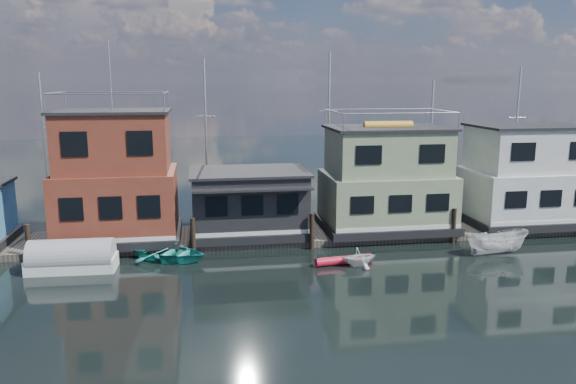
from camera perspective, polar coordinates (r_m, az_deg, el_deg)
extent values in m
plane|color=black|center=(24.91, -0.25, -12.33)|extent=(160.00, 160.00, 0.00)
cube|color=#595147|center=(36.09, -3.15, -4.46)|extent=(48.00, 5.00, 0.40)
cube|color=black|center=(36.16, -16.72, -4.16)|extent=(7.40, 5.90, 0.50)
cube|color=brown|center=(35.67, -16.91, -0.87)|extent=(7.00, 5.50, 3.74)
cube|color=brown|center=(35.12, -17.25, 4.88)|extent=(6.30, 4.95, 3.46)
cube|color=black|center=(34.98, -17.42, 7.82)|extent=(6.65, 5.23, 0.16)
cylinder|color=silver|center=(34.93, -17.62, 11.22)|extent=(0.08, 0.08, 4.00)
cube|color=black|center=(35.92, -3.95, -3.80)|extent=(7.40, 5.40, 0.50)
cube|color=black|center=(35.47, -4.00, -0.76)|extent=(7.00, 5.00, 3.40)
cube|color=black|center=(35.14, -4.04, 2.08)|extent=(7.30, 5.30, 0.16)
cube|color=black|center=(32.50, -3.59, 0.28)|extent=(7.00, 1.20, 0.12)
cube|color=black|center=(37.75, 9.81, -3.20)|extent=(8.40, 5.90, 0.50)
cube|color=gray|center=(37.34, 9.90, -0.51)|extent=(8.00, 5.50, 3.12)
cube|color=gray|center=(36.85, 10.06, 4.06)|extent=(7.20, 4.95, 2.88)
cube|color=black|center=(36.70, 10.14, 6.42)|extent=(7.60, 5.23, 0.16)
cylinder|color=gold|center=(36.69, 10.15, 6.68)|extent=(3.20, 0.56, 0.56)
cube|color=black|center=(42.00, 22.85, -2.46)|extent=(8.40, 5.90, 0.50)
cube|color=silver|center=(41.63, 23.04, -0.04)|extent=(8.00, 5.50, 3.12)
cube|color=silver|center=(41.20, 23.36, 4.06)|extent=(7.20, 4.95, 2.88)
cube|color=black|center=(41.06, 23.53, 6.16)|extent=(7.60, 5.23, 0.16)
cylinder|color=#2D2116|center=(34.34, -24.86, -4.78)|extent=(0.28, 0.28, 2.20)
cylinder|color=#2D2116|center=(32.99, -9.61, -4.50)|extent=(0.28, 0.28, 2.20)
cylinder|color=#2D2116|center=(33.61, 2.43, -4.05)|extent=(0.28, 0.28, 2.20)
cylinder|color=#2D2116|center=(36.42, 16.47, -3.30)|extent=(0.28, 0.28, 2.20)
cylinder|color=silver|center=(42.18, -23.44, 3.91)|extent=(0.16, 0.16, 10.50)
cylinder|color=silver|center=(42.03, -23.61, 6.04)|extent=(1.40, 0.06, 0.06)
cylinder|color=silver|center=(40.79, -8.32, 5.21)|extent=(0.16, 0.16, 11.50)
cylinder|color=silver|center=(40.65, -8.39, 7.63)|extent=(1.40, 0.06, 0.06)
cylinder|color=silver|center=(41.84, 4.15, 5.79)|extent=(0.16, 0.16, 12.00)
cylinder|color=silver|center=(41.71, 4.19, 8.25)|extent=(1.40, 0.06, 0.06)
cylinder|color=silver|center=(44.44, 14.26, 4.50)|extent=(0.16, 0.16, 10.00)
cylinder|color=silver|center=(44.30, 14.36, 6.42)|extent=(1.40, 0.06, 0.06)
cylinder|color=silver|center=(47.58, 22.10, 5.05)|extent=(0.16, 0.16, 11.00)
cylinder|color=silver|center=(47.45, 22.25, 7.03)|extent=(1.40, 0.06, 0.06)
imported|color=silver|center=(34.93, 20.50, -4.83)|extent=(3.74, 1.43, 1.44)
imported|color=white|center=(31.06, 7.22, -6.54)|extent=(2.25, 2.03, 1.05)
imported|color=teal|center=(32.48, -11.74, -6.05)|extent=(5.12, 4.65, 0.87)
cylinder|color=red|center=(31.31, 5.69, -6.90)|extent=(3.31, 0.95, 0.48)
cube|color=white|center=(32.24, -21.05, -6.82)|extent=(4.60, 1.88, 0.76)
cylinder|color=#A2A2A7|center=(32.12, -21.11, -6.08)|extent=(4.39, 1.98, 1.84)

